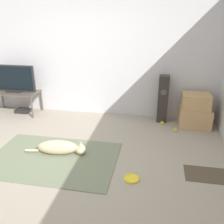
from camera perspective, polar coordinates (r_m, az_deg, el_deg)
name	(u,v)px	position (r m, az deg, el deg)	size (l,w,h in m)	color
ground_plane	(59,163)	(3.87, -12.03, -11.31)	(12.00, 12.00, 0.00)	#9E9384
wall_back	(93,55)	(5.31, -4.47, 12.93)	(8.00, 0.06, 2.55)	silver
area_rug	(53,158)	(3.98, -13.30, -10.27)	(1.93, 1.30, 0.01)	slate
dog	(61,147)	(4.01, -11.69, -7.95)	(0.95, 0.29, 0.23)	beige
frisbee	(132,178)	(3.47, 4.52, -14.89)	(0.21, 0.21, 0.03)	yellow
cardboard_box_lower	(195,117)	(5.15, 18.37, -1.10)	(0.59, 0.49, 0.36)	tan
cardboard_box_upper	(196,101)	(5.03, 18.62, 2.34)	(0.52, 0.43, 0.30)	tan
floor_speaker	(163,99)	(5.10, 11.55, 2.95)	(0.20, 0.20, 0.95)	#2D2823
tv_stand	(15,94)	(5.85, -21.26, 3.84)	(1.03, 0.52, 0.49)	brown
tv	(13,79)	(5.77, -21.70, 7.05)	(0.98, 0.20, 0.58)	#232326
tennis_ball_by_boxes	(175,130)	(4.84, 14.24, -4.00)	(0.07, 0.07, 0.07)	#C6E033
tennis_ball_near_speaker	(162,123)	(5.09, 11.38, -2.44)	(0.07, 0.07, 0.07)	#C6E033
game_console	(23,111)	(5.95, -19.65, 0.31)	(0.31, 0.22, 0.07)	black
door_mat	(208,175)	(3.78, 21.03, -13.23)	(0.62, 0.39, 0.01)	#4C4233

